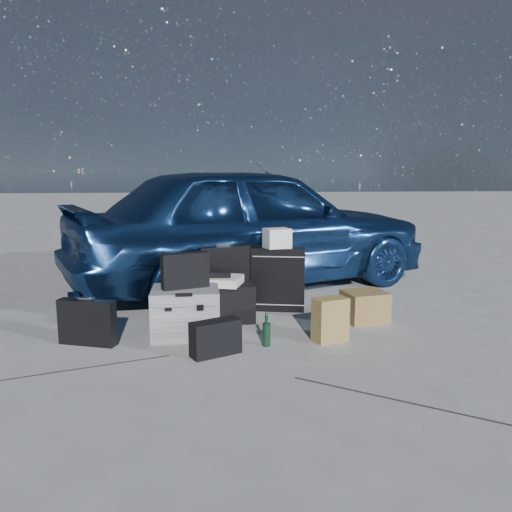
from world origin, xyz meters
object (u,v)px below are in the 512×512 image
(duffel_bag, at_px, (216,303))
(briefcase, at_px, (87,322))
(suitcase_right, at_px, (278,279))
(green_bottle, at_px, (267,330))
(car, at_px, (252,226))
(suitcase_left, at_px, (223,279))
(pelican_case, at_px, (186,312))
(cardboard_box, at_px, (364,306))

(duffel_bag, bearing_deg, briefcase, -154.90)
(suitcase_right, xyz_separation_m, green_bottle, (-0.25, -1.08, -0.20))
(car, relative_size, suitcase_left, 6.56)
(pelican_case, distance_m, briefcase, 0.82)
(briefcase, bearing_deg, green_bottle, 11.63)
(cardboard_box, bearing_deg, pelican_case, -171.24)
(pelican_case, bearing_deg, suitcase_left, 62.61)
(car, distance_m, green_bottle, 2.27)
(suitcase_right, height_order, green_bottle, suitcase_right)
(suitcase_right, bearing_deg, green_bottle, -91.20)
(duffel_bag, bearing_deg, green_bottle, -63.51)
(pelican_case, xyz_separation_m, cardboard_box, (1.69, 0.26, -0.07))
(suitcase_right, distance_m, duffel_bag, 0.75)
(suitcase_left, height_order, suitcase_right, suitcase_left)
(suitcase_right, distance_m, green_bottle, 1.12)
(pelican_case, xyz_separation_m, suitcase_left, (0.35, 0.70, 0.13))
(pelican_case, bearing_deg, duffel_bag, 53.58)
(duffel_bag, distance_m, green_bottle, 0.83)
(suitcase_left, relative_size, duffel_bag, 0.94)
(duffel_bag, bearing_deg, suitcase_right, 26.29)
(briefcase, relative_size, suitcase_left, 0.72)
(pelican_case, relative_size, suitcase_left, 0.85)
(briefcase, distance_m, suitcase_right, 1.95)
(briefcase, bearing_deg, car, 70.80)
(car, bearing_deg, briefcase, 119.58)
(car, height_order, suitcase_right, car)
(car, distance_m, suitcase_right, 1.20)
(suitcase_right, bearing_deg, suitcase_left, -165.68)
(duffel_bag, height_order, cardboard_box, duffel_bag)
(car, xyz_separation_m, green_bottle, (-0.08, -2.18, -0.63))
(suitcase_left, bearing_deg, cardboard_box, -37.82)
(suitcase_left, bearing_deg, green_bottle, -92.75)
(suitcase_right, bearing_deg, pelican_case, -129.83)
(pelican_case, bearing_deg, suitcase_right, 37.70)
(cardboard_box, bearing_deg, briefcase, -170.28)
(car, distance_m, cardboard_box, 1.93)
(suitcase_right, bearing_deg, briefcase, -140.75)
(car, relative_size, green_bottle, 16.95)
(cardboard_box, relative_size, green_bottle, 1.45)
(pelican_case, distance_m, suitcase_right, 1.18)
(suitcase_right, distance_m, cardboard_box, 0.92)
(car, bearing_deg, green_bottle, 155.38)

